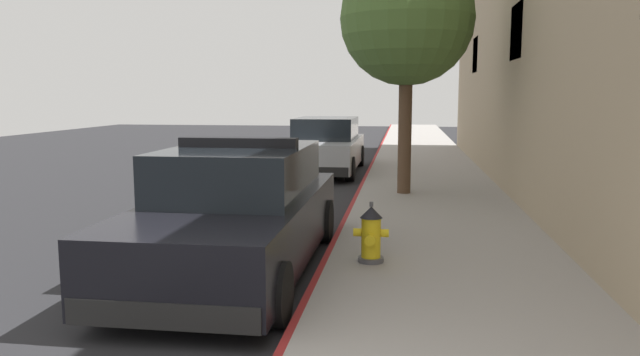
# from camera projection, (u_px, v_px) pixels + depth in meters

# --- Properties ---
(ground_plane) EXTENTS (31.88, 60.00, 0.20)m
(ground_plane) POSITION_uv_depth(u_px,v_px,m) (162.00, 198.00, 13.54)
(ground_plane) COLOR #232326
(sidewalk_pavement) EXTENTS (3.07, 60.00, 0.14)m
(sidewalk_pavement) POSITION_uv_depth(u_px,v_px,m) (432.00, 197.00, 12.68)
(sidewalk_pavement) COLOR gray
(sidewalk_pavement) RESTS_ON ground
(curb_painted_edge) EXTENTS (0.08, 60.00, 0.14)m
(curb_painted_edge) POSITION_uv_depth(u_px,v_px,m) (358.00, 195.00, 12.90)
(curb_painted_edge) COLOR maroon
(curb_painted_edge) RESTS_ON ground
(police_cruiser) EXTENTS (1.94, 4.84, 1.68)m
(police_cruiser) POSITION_uv_depth(u_px,v_px,m) (238.00, 213.00, 7.49)
(police_cruiser) COLOR black
(police_cruiser) RESTS_ON ground
(parked_car_silver_ahead) EXTENTS (1.94, 4.84, 1.56)m
(parked_car_silver_ahead) POSITION_uv_depth(u_px,v_px,m) (326.00, 147.00, 17.17)
(parked_car_silver_ahead) COLOR #B2B5BA
(parked_car_silver_ahead) RESTS_ON ground
(fire_hydrant) EXTENTS (0.44, 0.40, 0.76)m
(fire_hydrant) POSITION_uv_depth(u_px,v_px,m) (371.00, 234.00, 7.45)
(fire_hydrant) COLOR #4C4C51
(fire_hydrant) RESTS_ON sidewalk_pavement
(street_tree) EXTENTS (2.76, 2.76, 5.01)m
(street_tree) POSITION_uv_depth(u_px,v_px,m) (407.00, 19.00, 12.28)
(street_tree) COLOR brown
(street_tree) RESTS_ON sidewalk_pavement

